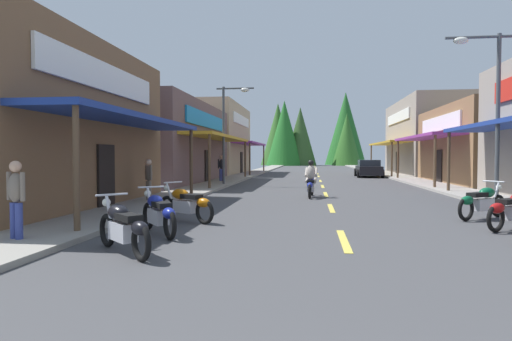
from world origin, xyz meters
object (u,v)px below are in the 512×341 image
(motorcycle_parked_left_0, at_px, (123,227))
(pedestrian_waiting, at_px, (221,167))
(pedestrian_browsing, at_px, (16,196))
(parked_car_curbside, at_px, (369,169))
(motorcycle_parked_right_5, at_px, (482,201))
(motorcycle_parked_left_1, at_px, (159,213))
(rider_cruising_lead, at_px, (311,182))
(streetlamp_left, at_px, (230,121))
(streetlamp_right, at_px, (488,93))
(motorcycle_parked_left_2, at_px, (186,203))
(pedestrian_by_shop, at_px, (149,178))

(motorcycle_parked_left_0, bearing_deg, pedestrian_waiting, -39.67)
(pedestrian_browsing, bearing_deg, parked_car_curbside, 4.84)
(parked_car_curbside, bearing_deg, motorcycle_parked_left_0, 166.08)
(motorcycle_parked_right_5, xyz_separation_m, motorcycle_parked_left_1, (-8.00, -3.38, 0.00))
(rider_cruising_lead, bearing_deg, pedestrian_browsing, 155.25)
(streetlamp_left, bearing_deg, streetlamp_right, -39.73)
(streetlamp_right, distance_m, motorcycle_parked_left_2, 10.87)
(motorcycle_parked_left_2, bearing_deg, motorcycle_parked_left_0, 123.09)
(streetlamp_left, xyz_separation_m, rider_cruising_lead, (4.62, -6.22, -3.09))
(motorcycle_parked_right_5, xyz_separation_m, pedestrian_by_shop, (-10.54, 2.65, 0.45))
(streetlamp_left, xyz_separation_m, streetlamp_right, (10.57, -8.79, 0.11))
(motorcycle_parked_left_2, relative_size, pedestrian_by_shop, 1.13)
(rider_cruising_lead, bearing_deg, motorcycle_parked_left_0, 167.08)
(pedestrian_browsing, relative_size, parked_car_curbside, 0.38)
(streetlamp_left, height_order, motorcycle_parked_left_2, streetlamp_left)
(motorcycle_parked_right_5, relative_size, pedestrian_by_shop, 1.07)
(streetlamp_right, relative_size, motorcycle_parked_left_1, 3.35)
(streetlamp_left, relative_size, motorcycle_parked_left_0, 3.50)
(motorcycle_parked_left_2, xyz_separation_m, rider_cruising_lead, (3.28, 7.21, 0.17))
(streetlamp_right, height_order, motorcycle_parked_left_1, streetlamp_right)
(streetlamp_right, relative_size, motorcycle_parked_left_2, 3.19)
(motorcycle_parked_left_1, bearing_deg, streetlamp_right, -92.64)
(motorcycle_parked_left_2, bearing_deg, parked_car_curbside, -74.19)
(pedestrian_waiting, bearing_deg, streetlamp_left, -29.10)
(motorcycle_parked_left_0, xyz_separation_m, pedestrian_by_shop, (-2.59, 7.94, 0.45))
(pedestrian_by_shop, bearing_deg, motorcycle_parked_left_2, 81.72)
(motorcycle_parked_left_0, height_order, pedestrian_browsing, pedestrian_browsing)
(motorcycle_parked_left_2, bearing_deg, streetlamp_right, -119.98)
(pedestrian_waiting, relative_size, parked_car_curbside, 0.41)
(streetlamp_left, bearing_deg, motorcycle_parked_right_5, -52.18)
(motorcycle_parked_right_5, height_order, motorcycle_parked_left_1, same)
(motorcycle_parked_right_5, height_order, pedestrian_waiting, pedestrian_waiting)
(pedestrian_browsing, bearing_deg, pedestrian_waiting, 24.83)
(motorcycle_parked_left_1, relative_size, motorcycle_parked_left_2, 0.95)
(pedestrian_by_shop, bearing_deg, motorcycle_parked_left_1, 72.30)
(parked_car_curbside, bearing_deg, streetlamp_left, 143.19)
(streetlamp_right, bearing_deg, pedestrian_browsing, -145.70)
(motorcycle_parked_right_5, height_order, motorcycle_parked_left_2, same)
(motorcycle_parked_left_0, bearing_deg, motorcycle_parked_left_2, -46.72)
(motorcycle_parked_left_0, bearing_deg, parked_car_curbside, -61.84)
(motorcycle_parked_left_1, height_order, pedestrian_browsing, pedestrian_browsing)
(motorcycle_parked_left_0, xyz_separation_m, motorcycle_parked_left_2, (0.02, 3.82, 0.00))
(pedestrian_by_shop, bearing_deg, pedestrian_browsing, 50.80)
(pedestrian_by_shop, relative_size, pedestrian_browsing, 0.99)
(motorcycle_parked_left_2, relative_size, pedestrian_browsing, 1.12)
(pedestrian_by_shop, bearing_deg, motorcycle_parked_left_0, 67.49)
(motorcycle_parked_right_5, xyz_separation_m, rider_cruising_lead, (-4.66, 5.73, 0.17))
(motorcycle_parked_left_0, relative_size, pedestrian_by_shop, 1.00)
(motorcycle_parked_left_2, height_order, pedestrian_by_shop, pedestrian_by_shop)
(streetlamp_right, distance_m, pedestrian_by_shop, 12.20)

